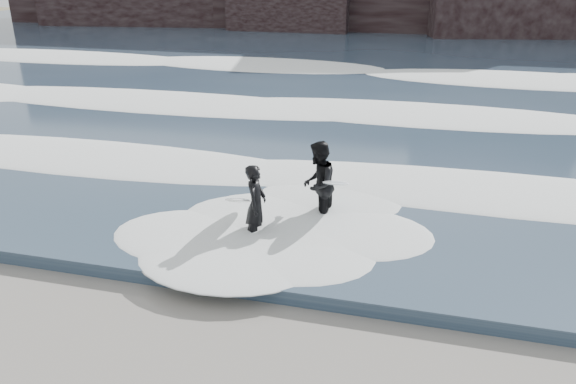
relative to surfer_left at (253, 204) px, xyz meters
name	(u,v)px	position (x,y,z in m)	size (l,w,h in m)	color
sea	(366,60)	(-0.57, 23.77, -0.75)	(90.00, 52.00, 0.30)	#2E4053
foam_near	(275,166)	(-0.57, 3.77, -0.50)	(60.00, 3.20, 0.20)	white
foam_mid	(324,107)	(-0.57, 10.77, -0.48)	(60.00, 4.00, 0.24)	white
foam_far	(357,67)	(-0.57, 19.77, -0.45)	(60.00, 4.80, 0.30)	white
surfer_left	(253,204)	(0.00, 0.00, 0.00)	(1.02, 1.83, 1.79)	black
surfer_right	(319,184)	(1.19, 1.21, 0.11)	(1.10, 1.86, 2.01)	black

